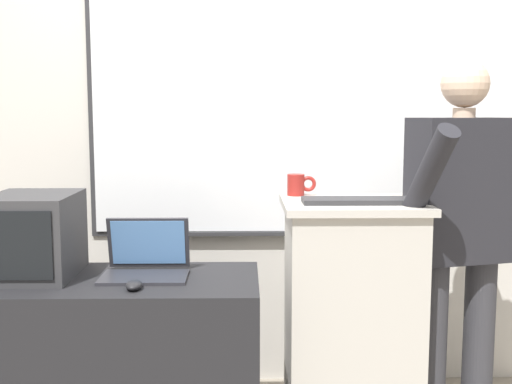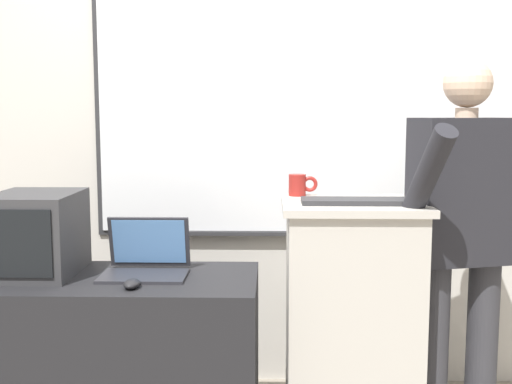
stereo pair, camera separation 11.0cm
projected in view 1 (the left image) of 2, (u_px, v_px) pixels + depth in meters
The scene contains 10 objects.
back_wall at pixel (239, 100), 3.25m from camera, with size 6.40×0.17×2.93m.
lectern_podium at pixel (351, 324), 2.67m from camera, with size 0.57×0.49×1.04m.
side_desk at pixel (123, 368), 2.58m from camera, with size 1.09×0.56×0.74m.
person_presenter at pixel (460, 227), 2.65m from camera, with size 0.58×0.59×1.61m.
laptop at pixel (147, 258), 2.60m from camera, with size 0.34×0.27×0.23m.
wireless_keyboard at pixel (359, 201), 2.54m from camera, with size 0.45×0.15×0.02m.
computer_mouse_by_laptop at pixel (134, 285), 2.38m from camera, with size 0.06×0.10×0.03m.
computer_mouse_by_keyboard at pixel (416, 199), 2.53m from camera, with size 0.06×0.10×0.03m.
crt_monitor at pixel (34, 235), 2.56m from camera, with size 0.33×0.42×0.33m.
coffee_mug at pixel (297, 185), 2.77m from camera, with size 0.12×0.07×0.09m.
Camera 1 is at (0.04, -2.18, 1.39)m, focal length 45.00 mm.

